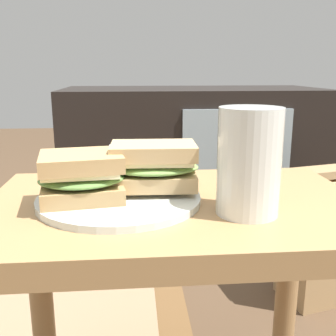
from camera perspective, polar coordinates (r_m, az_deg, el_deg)
name	(u,v)px	position (r m, az deg, el deg)	size (l,w,h in m)	color
side_table	(175,256)	(0.63, 1.07, -12.58)	(0.56, 0.36, 0.46)	#A37A4C
tv_cabinet	(192,163)	(1.56, 3.42, 0.72)	(0.96, 0.46, 0.58)	black
area_rug	(5,332)	(1.16, -22.38, -20.93)	(0.94, 0.70, 0.01)	brown
plate	(119,198)	(0.59, -6.99, -4.31)	(0.24, 0.24, 0.01)	silver
sandwich_front	(82,177)	(0.57, -12.29, -1.20)	(0.13, 0.12, 0.07)	tan
sandwich_back	(153,166)	(0.59, -2.11, 0.35)	(0.14, 0.09, 0.07)	tan
beer_glass	(249,163)	(0.53, 11.55, 0.68)	(0.08, 0.08, 0.14)	silver
paper_bag	(323,235)	(1.22, 21.34, -8.97)	(0.23, 0.19, 0.40)	tan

